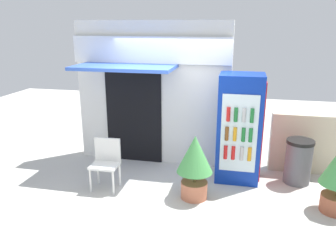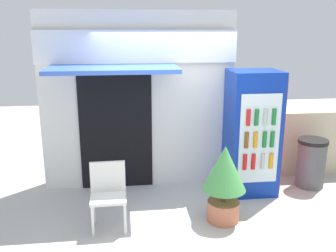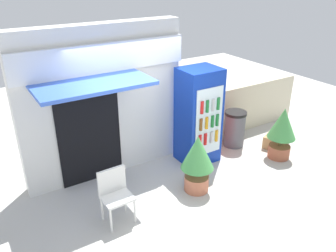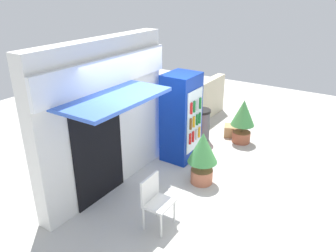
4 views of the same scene
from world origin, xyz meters
TOP-DOWN VIEW (x-y plane):
  - ground at (0.00, 0.00)m, footprint 16.00×16.00m
  - storefront_building at (-0.58, 1.37)m, footprint 3.08×1.25m
  - drink_cooler at (1.19, 0.81)m, footprint 0.78×0.71m
  - plastic_chair at (-1.03, -0.03)m, footprint 0.47×0.40m
  - potted_plant_near_shop at (0.51, -0.07)m, footprint 0.58×0.58m
  - trash_bin at (2.24, 0.88)m, footprint 0.48×0.48m

SIDE VIEW (x-z plane):
  - ground at x=0.00m, z-range 0.00..0.00m
  - trash_bin at x=2.24m, z-range 0.00..0.81m
  - plastic_chair at x=-1.03m, z-range 0.08..0.95m
  - potted_plant_near_shop at x=0.51m, z-range 0.10..1.18m
  - drink_cooler at x=1.19m, z-range 0.00..1.94m
  - storefront_building at x=-0.58m, z-range 0.05..2.87m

